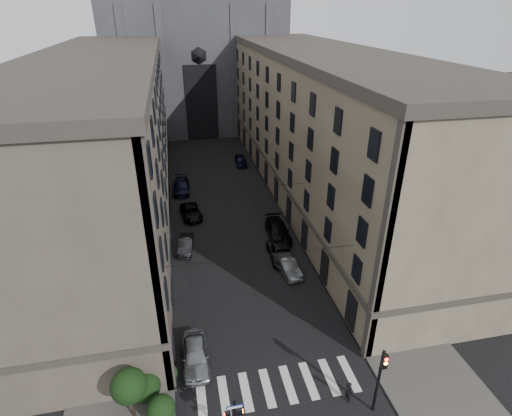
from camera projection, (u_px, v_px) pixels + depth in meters
sidewalk_left at (143, 204)px, 52.75m from camera, size 7.00×80.00×0.15m
sidewalk_right at (295, 191)px, 56.52m from camera, size 7.00×80.00×0.15m
zebra_crossing at (278, 386)px, 27.56m from camera, size 11.00×3.20×0.01m
building_left at (108, 138)px, 48.04m from camera, size 13.60×60.60×18.85m
building_right at (319, 126)px, 52.87m from camera, size 13.60×60.60×18.85m
gothic_tower at (194, 38)px, 80.70m from camera, size 35.00×23.00×58.00m
traffic_light_right at (380, 375)px, 24.40m from camera, size 0.34×0.50×5.20m
shrub_cluster at (145, 390)px, 25.19m from camera, size 3.90×4.40×3.90m
tram_wires at (220, 148)px, 51.08m from camera, size 14.00×60.00×0.43m
car_left_near at (196, 355)px, 29.00m from camera, size 1.98×4.80×1.63m
car_left_midnear at (186, 245)px, 42.66m from camera, size 1.96×4.33×1.38m
car_left_midfar at (191, 212)px, 49.46m from camera, size 2.82×5.11×1.36m
car_left_far at (181, 186)px, 56.24m from camera, size 2.50×5.61×1.60m
car_right_near at (288, 266)px, 39.11m from camera, size 2.01×4.48×1.43m
car_right_midnear at (281, 253)px, 41.13m from camera, size 2.47×5.12×1.40m
car_right_midfar at (278, 231)px, 45.06m from camera, size 2.51×5.77×1.65m
car_right_far at (241, 160)px, 65.89m from camera, size 1.99×4.48×1.50m
pedestrian at (349, 391)px, 26.22m from camera, size 0.55×0.68×1.64m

